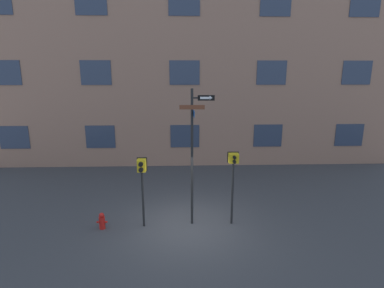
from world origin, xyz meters
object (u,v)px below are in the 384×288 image
(pedestrian_signal_right, at_px, (233,169))
(fire_hydrant, at_px, (102,221))
(pedestrian_signal_left, at_px, (142,174))
(street_sign_pole, at_px, (194,148))

(pedestrian_signal_right, bearing_deg, fire_hydrant, -177.37)
(pedestrian_signal_left, height_order, pedestrian_signal_right, pedestrian_signal_right)
(pedestrian_signal_left, height_order, fire_hydrant, pedestrian_signal_left)
(pedestrian_signal_left, relative_size, fire_hydrant, 4.24)
(street_sign_pole, height_order, fire_hydrant, street_sign_pole)
(street_sign_pole, relative_size, pedestrian_signal_right, 1.82)
(pedestrian_signal_right, bearing_deg, pedestrian_signal_left, -178.43)
(pedestrian_signal_left, bearing_deg, street_sign_pole, 4.74)
(fire_hydrant, bearing_deg, street_sign_pole, 4.84)
(street_sign_pole, distance_m, pedestrian_signal_right, 1.56)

